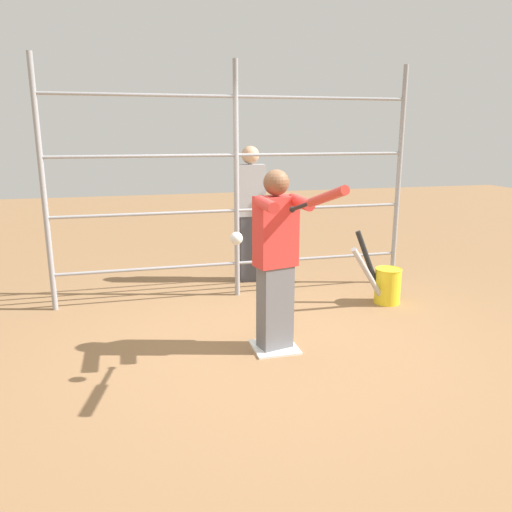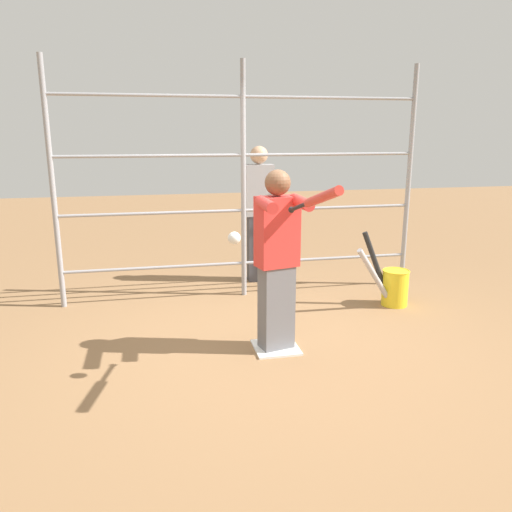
{
  "view_description": "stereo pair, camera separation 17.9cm",
  "coord_description": "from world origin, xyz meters",
  "px_view_note": "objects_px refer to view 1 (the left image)",
  "views": [
    {
      "loc": [
        1.22,
        4.07,
        1.93
      ],
      "look_at": [
        0.23,
        0.21,
        0.94
      ],
      "focal_mm": 35.0,
      "sensor_mm": 36.0,
      "label": 1
    },
    {
      "loc": [
        1.05,
        4.11,
        1.93
      ],
      "look_at": [
        0.23,
        0.21,
        0.94
      ],
      "focal_mm": 35.0,
      "sensor_mm": 36.0,
      "label": 2
    }
  ],
  "objects_px": {
    "batter": "(276,256)",
    "bystander_behind_fence": "(250,212)",
    "softball_in_flight": "(236,238)",
    "bat_bucket": "(385,283)",
    "baseball_bat_swinging": "(322,199)"
  },
  "relations": [
    {
      "from": "batter",
      "to": "baseball_bat_swinging",
      "type": "bearing_deg",
      "value": 93.21
    },
    {
      "from": "batter",
      "to": "softball_in_flight",
      "type": "xyz_separation_m",
      "value": [
        0.46,
        0.5,
        0.28
      ]
    },
    {
      "from": "baseball_bat_swinging",
      "to": "softball_in_flight",
      "type": "bearing_deg",
      "value": -37.33
    },
    {
      "from": "baseball_bat_swinging",
      "to": "bystander_behind_fence",
      "type": "xyz_separation_m",
      "value": [
        -0.26,
        -3.08,
        -0.57
      ]
    },
    {
      "from": "softball_in_flight",
      "to": "bat_bucket",
      "type": "bearing_deg",
      "value": -145.7
    },
    {
      "from": "batter",
      "to": "softball_in_flight",
      "type": "height_order",
      "value": "batter"
    },
    {
      "from": "batter",
      "to": "bystander_behind_fence",
      "type": "xyz_separation_m",
      "value": [
        -0.31,
        -2.19,
        0.04
      ]
    },
    {
      "from": "batter",
      "to": "bystander_behind_fence",
      "type": "height_order",
      "value": "bystander_behind_fence"
    },
    {
      "from": "softball_in_flight",
      "to": "bystander_behind_fence",
      "type": "relative_size",
      "value": 0.05
    },
    {
      "from": "softball_in_flight",
      "to": "bat_bucket",
      "type": "height_order",
      "value": "softball_in_flight"
    },
    {
      "from": "baseball_bat_swinging",
      "to": "batter",
      "type": "bearing_deg",
      "value": -86.79
    },
    {
      "from": "batter",
      "to": "bat_bucket",
      "type": "height_order",
      "value": "batter"
    },
    {
      "from": "baseball_bat_swinging",
      "to": "bat_bucket",
      "type": "xyz_separation_m",
      "value": [
        -1.53,
        -1.78,
        -1.25
      ]
    },
    {
      "from": "softball_in_flight",
      "to": "bystander_behind_fence",
      "type": "height_order",
      "value": "bystander_behind_fence"
    },
    {
      "from": "bystander_behind_fence",
      "to": "baseball_bat_swinging",
      "type": "bearing_deg",
      "value": 85.24
    }
  ]
}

